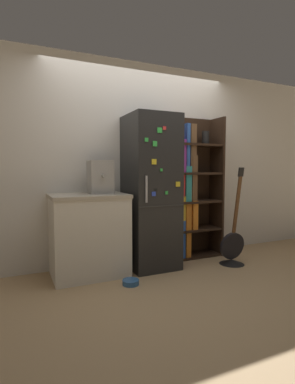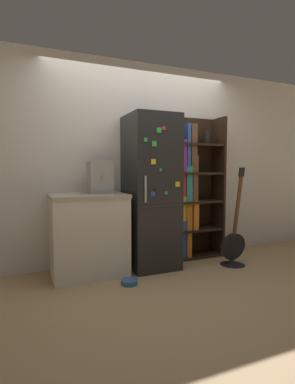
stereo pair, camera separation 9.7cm
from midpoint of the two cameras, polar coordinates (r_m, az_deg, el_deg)
name	(u,v)px [view 2 (the right image)]	position (r m, az deg, el deg)	size (l,w,h in m)	color
ground_plane	(155,269)	(3.77, 2.22, -14.50)	(16.00, 16.00, 0.00)	tan
wall_back	(141,163)	(4.00, -0.62, 5.54)	(8.00, 0.05, 2.60)	silver
refrigerator	(151,192)	(3.70, 1.35, 0.01)	(0.58, 0.65, 1.87)	black
bookshelf	(187,191)	(4.14, 8.24, 0.11)	(0.78, 0.34, 1.93)	black
kitchen_counter	(89,234)	(3.54, -10.40, -7.93)	(0.85, 0.62, 0.94)	silver
espresso_machine	(100,177)	(3.52, -8.27, 2.83)	(0.26, 0.30, 0.38)	#A5A39E
guitar	(233,251)	(4.05, 16.65, -10.77)	(0.35, 0.32, 1.24)	black
pet_bowl	(129,282)	(3.31, -2.63, -16.69)	(0.18, 0.18, 0.05)	#3366A5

